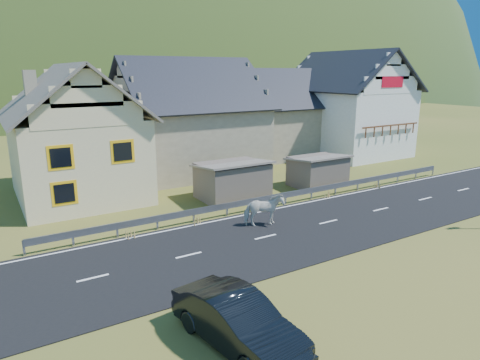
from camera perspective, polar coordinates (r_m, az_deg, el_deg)
ground at (r=22.94m, az=11.69°, el=-5.58°), size 160.00×160.00×0.00m
road at (r=22.93m, az=11.69°, el=-5.53°), size 60.00×7.00×0.04m
lane_markings at (r=22.92m, az=11.69°, el=-5.47°), size 60.00×6.60×0.01m
guardrail at (r=25.42m, az=6.11°, el=-2.04°), size 28.10×0.09×0.75m
shed_left at (r=26.45m, az=-1.02°, el=-0.11°), size 4.30×3.30×2.40m
shed_right at (r=29.83m, az=10.31°, el=1.13°), size 3.80×2.90×2.20m
house_cream at (r=28.23m, az=-21.26°, el=6.58°), size 7.80×9.80×8.30m
house_stone_a at (r=33.77m, az=-6.97°, el=9.03°), size 10.80×9.80×8.90m
house_stone_b at (r=40.60m, az=4.93°, el=9.40°), size 9.80×8.80×8.10m
house_white at (r=42.19m, az=14.12°, el=10.34°), size 8.80×10.80×9.70m
mountain at (r=198.55m, az=-25.44°, el=4.94°), size 440.00×280.00×260.00m
horse at (r=21.69m, az=3.18°, el=-4.01°), size 1.49×2.17×1.67m
car at (r=12.85m, az=-0.31°, el=-18.31°), size 2.31×4.83×1.53m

